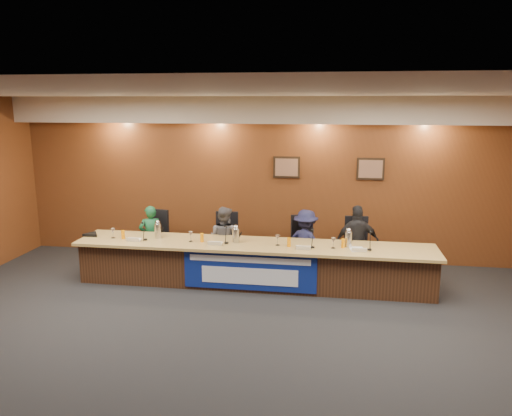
{
  "coord_description": "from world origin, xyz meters",
  "views": [
    {
      "loc": [
        1.32,
        -5.67,
        3.11
      ],
      "look_at": [
        -0.01,
        2.71,
        1.29
      ],
      "focal_mm": 35.0,
      "sensor_mm": 36.0,
      "label": 1
    }
  ],
  "objects_px": {
    "office_chair_b": "(225,245)",
    "carafe_mid": "(236,235)",
    "panelist_d": "(357,243)",
    "office_chair_c": "(306,249)",
    "panelist_b": "(224,240)",
    "office_chair_d": "(356,251)",
    "panelist_c": "(306,243)",
    "carafe_right": "(348,239)",
    "speakerphone": "(92,234)",
    "office_chair_a": "(153,242)",
    "panelist_a": "(151,237)",
    "dais_body": "(254,265)",
    "banner": "(249,271)",
    "carafe_left": "(158,231)"
  },
  "relations": [
    {
      "from": "dais_body",
      "to": "office_chair_d",
      "type": "relative_size",
      "value": 12.5
    },
    {
      "from": "banner",
      "to": "office_chair_c",
      "type": "bearing_deg",
      "value": 51.88
    },
    {
      "from": "panelist_b",
      "to": "panelist_c",
      "type": "xyz_separation_m",
      "value": [
        1.49,
        0.0,
        -0.0
      ]
    },
    {
      "from": "panelist_b",
      "to": "office_chair_b",
      "type": "relative_size",
      "value": 2.58
    },
    {
      "from": "office_chair_d",
      "to": "panelist_b",
      "type": "bearing_deg",
      "value": 179.68
    },
    {
      "from": "panelist_c",
      "to": "carafe_left",
      "type": "xyz_separation_m",
      "value": [
        -2.56,
        -0.53,
        0.26
      ]
    },
    {
      "from": "panelist_a",
      "to": "panelist_b",
      "type": "bearing_deg",
      "value": 157.09
    },
    {
      "from": "panelist_c",
      "to": "carafe_mid",
      "type": "relative_size",
      "value": 5.18
    },
    {
      "from": "panelist_d",
      "to": "office_chair_a",
      "type": "distance_m",
      "value": 3.82
    },
    {
      "from": "office_chair_c",
      "to": "carafe_right",
      "type": "xyz_separation_m",
      "value": [
        0.74,
        -0.68,
        0.4
      ]
    },
    {
      "from": "panelist_a",
      "to": "carafe_mid",
      "type": "distance_m",
      "value": 1.86
    },
    {
      "from": "office_chair_a",
      "to": "carafe_mid",
      "type": "height_order",
      "value": "carafe_mid"
    },
    {
      "from": "office_chair_a",
      "to": "carafe_mid",
      "type": "relative_size",
      "value": 2.02
    },
    {
      "from": "carafe_left",
      "to": "speakerphone",
      "type": "relative_size",
      "value": 0.79
    },
    {
      "from": "dais_body",
      "to": "carafe_right",
      "type": "bearing_deg",
      "value": -0.4
    },
    {
      "from": "dais_body",
      "to": "carafe_mid",
      "type": "height_order",
      "value": "carafe_mid"
    },
    {
      "from": "panelist_d",
      "to": "office_chair_a",
      "type": "xyz_separation_m",
      "value": [
        -3.81,
        0.1,
        -0.19
      ]
    },
    {
      "from": "panelist_a",
      "to": "office_chair_a",
      "type": "bearing_deg",
      "value": -112.91
    },
    {
      "from": "panelist_d",
      "to": "speakerphone",
      "type": "xyz_separation_m",
      "value": [
        -4.69,
        -0.59,
        0.11
      ]
    },
    {
      "from": "panelist_c",
      "to": "office_chair_c",
      "type": "bearing_deg",
      "value": -66.6
    },
    {
      "from": "banner",
      "to": "speakerphone",
      "type": "relative_size",
      "value": 6.88
    },
    {
      "from": "panelist_d",
      "to": "office_chair_c",
      "type": "xyz_separation_m",
      "value": [
        -0.91,
        0.1,
        -0.19
      ]
    },
    {
      "from": "office_chair_a",
      "to": "office_chair_b",
      "type": "bearing_deg",
      "value": 13.23
    },
    {
      "from": "panelist_d",
      "to": "office_chair_a",
      "type": "relative_size",
      "value": 2.79
    },
    {
      "from": "panelist_c",
      "to": "carafe_right",
      "type": "bearing_deg",
      "value": 164.98
    },
    {
      "from": "panelist_d",
      "to": "speakerphone",
      "type": "distance_m",
      "value": 4.73
    },
    {
      "from": "office_chair_d",
      "to": "speakerphone",
      "type": "relative_size",
      "value": 1.5
    },
    {
      "from": "dais_body",
      "to": "office_chair_a",
      "type": "relative_size",
      "value": 12.5
    },
    {
      "from": "dais_body",
      "to": "panelist_d",
      "type": "xyz_separation_m",
      "value": [
        1.76,
        0.57,
        0.32
      ]
    },
    {
      "from": "panelist_d",
      "to": "panelist_b",
      "type": "bearing_deg",
      "value": -9.48
    },
    {
      "from": "office_chair_c",
      "to": "carafe_mid",
      "type": "height_order",
      "value": "carafe_mid"
    },
    {
      "from": "banner",
      "to": "carafe_mid",
      "type": "bearing_deg",
      "value": 127.29
    },
    {
      "from": "dais_body",
      "to": "office_chair_d",
      "type": "height_order",
      "value": "dais_body"
    },
    {
      "from": "office_chair_d",
      "to": "carafe_right",
      "type": "distance_m",
      "value": 0.81
    },
    {
      "from": "panelist_c",
      "to": "carafe_left",
      "type": "relative_size",
      "value": 4.83
    },
    {
      "from": "panelist_a",
      "to": "carafe_left",
      "type": "height_order",
      "value": "panelist_a"
    },
    {
      "from": "office_chair_b",
      "to": "carafe_mid",
      "type": "xyz_separation_m",
      "value": [
        0.34,
        -0.69,
        0.39
      ]
    },
    {
      "from": "panelist_d",
      "to": "office_chair_b",
      "type": "relative_size",
      "value": 2.79
    },
    {
      "from": "panelist_b",
      "to": "office_chair_a",
      "type": "distance_m",
      "value": 1.42
    },
    {
      "from": "panelist_d",
      "to": "office_chair_c",
      "type": "bearing_deg",
      "value": -15.78
    },
    {
      "from": "panelist_b",
      "to": "office_chair_b",
      "type": "height_order",
      "value": "panelist_b"
    },
    {
      "from": "dais_body",
      "to": "panelist_c",
      "type": "xyz_separation_m",
      "value": [
        0.85,
        0.57,
        0.26
      ]
    },
    {
      "from": "panelist_a",
      "to": "panelist_c",
      "type": "bearing_deg",
      "value": 157.09
    },
    {
      "from": "office_chair_c",
      "to": "carafe_left",
      "type": "xyz_separation_m",
      "value": [
        -2.56,
        -0.63,
        0.4
      ]
    },
    {
      "from": "panelist_b",
      "to": "office_chair_d",
      "type": "height_order",
      "value": "panelist_b"
    },
    {
      "from": "panelist_a",
      "to": "office_chair_c",
      "type": "xyz_separation_m",
      "value": [
        2.9,
        0.1,
        -0.12
      ]
    },
    {
      "from": "panelist_b",
      "to": "office_chair_c",
      "type": "bearing_deg",
      "value": -155.17
    },
    {
      "from": "panelist_b",
      "to": "carafe_left",
      "type": "height_order",
      "value": "panelist_b"
    },
    {
      "from": "panelist_b",
      "to": "office_chair_d",
      "type": "distance_m",
      "value": 2.41
    },
    {
      "from": "panelist_c",
      "to": "office_chair_d",
      "type": "relative_size",
      "value": 2.56
    }
  ]
}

